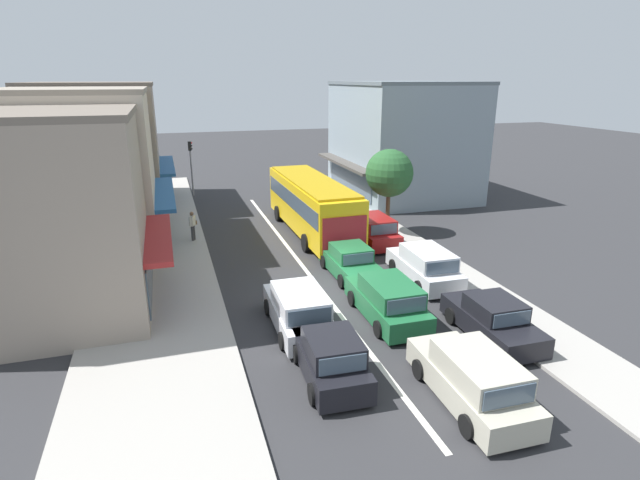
# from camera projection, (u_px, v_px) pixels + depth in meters

# --- Properties ---
(ground_plane) EXTENTS (140.00, 140.00, 0.00)m
(ground_plane) POSITION_uv_depth(u_px,v_px,m) (324.00, 294.00, 21.19)
(ground_plane) COLOR #2D2D30
(lane_centre_line) EXTENTS (0.20, 28.00, 0.01)m
(lane_centre_line) POSITION_uv_depth(u_px,v_px,m) (300.00, 262.00, 24.82)
(lane_centre_line) COLOR silver
(lane_centre_line) RESTS_ON ground
(sidewalk_left) EXTENTS (5.20, 44.00, 0.14)m
(sidewalk_left) POSITION_uv_depth(u_px,v_px,m) (157.00, 262.00, 24.69)
(sidewalk_left) COLOR #A39E96
(sidewalk_left) RESTS_ON ground
(kerb_right) EXTENTS (2.80, 44.00, 0.12)m
(kerb_right) POSITION_uv_depth(u_px,v_px,m) (396.00, 238.00, 28.37)
(kerb_right) COLOR #A39E96
(kerb_right) RESTS_ON ground
(shopfront_corner_near) EXTENTS (7.52, 7.13, 7.68)m
(shopfront_corner_near) POSITION_uv_depth(u_px,v_px,m) (50.00, 217.00, 18.39)
(shopfront_corner_near) COLOR gray
(shopfront_corner_near) RESTS_ON ground
(shopfront_mid_block) EXTENTS (8.21, 9.23, 8.28)m
(shopfront_mid_block) POSITION_uv_depth(u_px,v_px,m) (81.00, 171.00, 25.88)
(shopfront_mid_block) COLOR beige
(shopfront_mid_block) RESTS_ON ground
(shopfront_far_end) EXTENTS (8.78, 9.11, 8.49)m
(shopfront_far_end) POSITION_uv_depth(u_px,v_px,m) (100.00, 146.00, 34.51)
(shopfront_far_end) COLOR gray
(shopfront_far_end) RESTS_ON ground
(building_right_far) EXTENTS (9.49, 10.64, 8.52)m
(building_right_far) POSITION_uv_depth(u_px,v_px,m) (402.00, 140.00, 37.97)
(building_right_far) COLOR #84939E
(building_right_far) RESTS_ON ground
(city_bus) EXTENTS (2.84, 10.89, 3.23)m
(city_bus) POSITION_uv_depth(u_px,v_px,m) (312.00, 203.00, 28.83)
(city_bus) COLOR yellow
(city_bus) RESTS_ON ground
(wagon_adjacent_lane_lead) EXTENTS (1.97, 4.52, 1.58)m
(wagon_adjacent_lane_lead) POSITION_uv_depth(u_px,v_px,m) (388.00, 300.00, 18.80)
(wagon_adjacent_lane_lead) COLOR #1E6638
(wagon_adjacent_lane_lead) RESTS_ON ground
(sedan_queue_far_back) EXTENTS (1.93, 4.22, 1.47)m
(sedan_queue_far_back) POSITION_uv_depth(u_px,v_px,m) (350.00, 262.00, 22.96)
(sedan_queue_far_back) COLOR #1E6638
(sedan_queue_far_back) RESTS_ON ground
(hatchback_behind_bus_near) EXTENTS (1.95, 3.77, 1.54)m
(hatchback_behind_bus_near) POSITION_uv_depth(u_px,v_px,m) (331.00, 359.00, 14.96)
(hatchback_behind_bus_near) COLOR black
(hatchback_behind_bus_near) RESTS_ON ground
(wagon_queue_gap_filler) EXTENTS (2.00, 4.53, 1.58)m
(wagon_queue_gap_filler) POSITION_uv_depth(u_px,v_px,m) (299.00, 310.00, 18.00)
(wagon_queue_gap_filler) COLOR silver
(wagon_queue_gap_filler) RESTS_ON ground
(wagon_adjacent_lane_trail) EXTENTS (2.02, 4.54, 1.58)m
(wagon_adjacent_lane_trail) POSITION_uv_depth(u_px,v_px,m) (472.00, 379.00, 13.88)
(wagon_adjacent_lane_trail) COLOR #B7B29E
(wagon_adjacent_lane_trail) RESTS_ON ground
(parked_sedan_kerb_front) EXTENTS (1.97, 4.24, 1.47)m
(parked_sedan_kerb_front) POSITION_uv_depth(u_px,v_px,m) (492.00, 320.00, 17.47)
(parked_sedan_kerb_front) COLOR black
(parked_sedan_kerb_front) RESTS_ON ground
(parked_wagon_kerb_second) EXTENTS (2.04, 4.55, 1.58)m
(parked_wagon_kerb_second) POSITION_uv_depth(u_px,v_px,m) (425.00, 266.00, 22.26)
(parked_wagon_kerb_second) COLOR silver
(parked_wagon_kerb_second) RESTS_ON ground
(parked_wagon_kerb_third) EXTENTS (1.94, 4.50, 1.58)m
(parked_wagon_kerb_third) POSITION_uv_depth(u_px,v_px,m) (372.00, 230.00, 27.50)
(parked_wagon_kerb_third) COLOR maroon
(parked_wagon_kerb_third) RESTS_ON ground
(parked_sedan_kerb_rear) EXTENTS (1.98, 4.24, 1.47)m
(parked_sedan_kerb_rear) POSITION_uv_depth(u_px,v_px,m) (339.00, 208.00, 32.54)
(parked_sedan_kerb_rear) COLOR #1E6638
(parked_sedan_kerb_rear) RESTS_ON ground
(traffic_light_downstreet) EXTENTS (0.33, 0.24, 4.20)m
(traffic_light_downstreet) POSITION_uv_depth(u_px,v_px,m) (191.00, 159.00, 38.01)
(traffic_light_downstreet) COLOR gray
(traffic_light_downstreet) RESTS_ON ground
(street_tree_right) EXTENTS (2.73, 2.73, 4.95)m
(street_tree_right) POSITION_uv_depth(u_px,v_px,m) (389.00, 173.00, 28.40)
(street_tree_right) COLOR brown
(street_tree_right) RESTS_ON ground
(pedestrian_with_handbag_near) EXTENTS (0.45, 0.64, 1.63)m
(pedestrian_with_handbag_near) POSITION_uv_depth(u_px,v_px,m) (193.00, 224.00, 27.52)
(pedestrian_with_handbag_near) COLOR #333338
(pedestrian_with_handbag_near) RESTS_ON sidewalk_left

